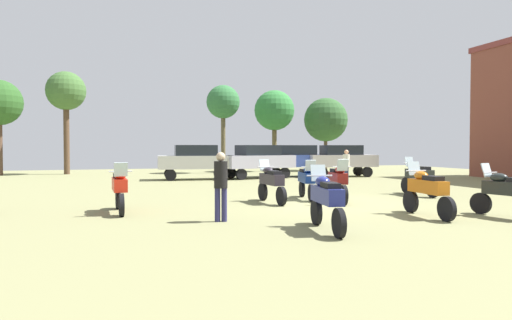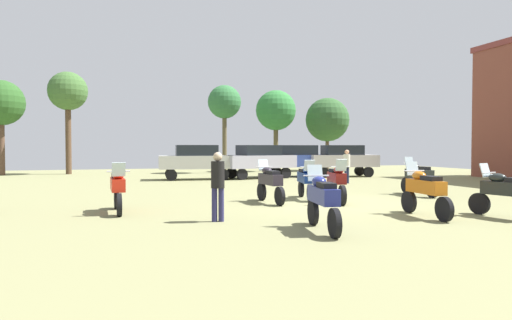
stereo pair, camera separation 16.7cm
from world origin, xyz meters
TOP-DOWN VIEW (x-y plane):
  - ground_plane at (0.00, 0.00)m, footprint 44.00×52.00m
  - motorcycle_1 at (-1.75, 0.54)m, footprint 0.62×2.16m
  - motorcycle_2 at (4.51, 1.00)m, footprint 0.62×2.29m
  - motorcycle_3 at (1.28, -3.54)m, footprint 0.62×2.26m
  - motorcycle_4 at (3.22, -4.38)m, footprint 0.78×2.20m
  - motorcycle_5 at (-2.24, -4.57)m, footprint 0.67×2.24m
  - motorcycle_7 at (0.40, -0.13)m, footprint 0.72×2.09m
  - motorcycle_8 at (-6.66, -0.31)m, footprint 0.62×2.21m
  - motorcycle_10 at (-0.19, 1.13)m, footprint 0.70×2.09m
  - car_1 at (1.39, 11.87)m, footprint 4.55×2.54m
  - car_2 at (-2.37, 11.97)m, footprint 4.42×2.12m
  - car_3 at (4.13, 12.62)m, footprint 4.43×2.15m
  - car_4 at (6.89, 11.72)m, footprint 4.50×2.34m
  - person_1 at (4.61, 6.92)m, footprint 0.45×0.45m
  - person_2 at (-4.23, -2.67)m, footprint 0.39×0.39m
  - tree_2 at (0.67, 17.94)m, footprint 2.42×2.42m
  - tree_3 at (-10.05, 19.71)m, footprint 2.66×2.66m
  - tree_4 at (-14.14, 19.46)m, footprint 3.00×3.00m
  - tree_5 at (9.19, 18.54)m, footprint 3.46×3.46m
  - tree_6 at (4.94, 18.80)m, footprint 3.10×3.10m

SIDE VIEW (x-z plane):
  - ground_plane at x=0.00m, z-range 0.00..0.02m
  - motorcycle_10 at x=-0.19m, z-range 0.01..1.44m
  - motorcycle_4 at x=3.22m, z-range 0.01..1.44m
  - motorcycle_1 at x=-1.75m, z-range 0.01..1.46m
  - motorcycle_8 at x=-6.66m, z-range 0.01..1.47m
  - motorcycle_5 at x=-2.24m, z-range 0.01..1.47m
  - motorcycle_3 at x=1.28m, z-range 0.01..1.48m
  - motorcycle_7 at x=0.40m, z-range 0.00..1.50m
  - motorcycle_2 at x=4.51m, z-range 0.01..1.50m
  - person_1 at x=4.61m, z-range 0.17..1.91m
  - person_2 at x=-4.23m, z-range 0.17..1.93m
  - car_1 at x=1.39m, z-range 0.19..2.19m
  - car_2 at x=-2.37m, z-range 0.19..2.19m
  - car_3 at x=4.13m, z-range 0.19..2.19m
  - car_4 at x=6.89m, z-range 0.19..2.19m
  - tree_5 at x=9.19m, z-range 1.17..6.96m
  - tree_6 at x=4.94m, z-range 1.56..7.84m
  - tree_4 at x=-14.14m, z-range 1.62..7.94m
  - tree_2 at x=0.67m, z-range 1.90..8.28m
  - tree_3 at x=-10.05m, z-range 2.11..9.22m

